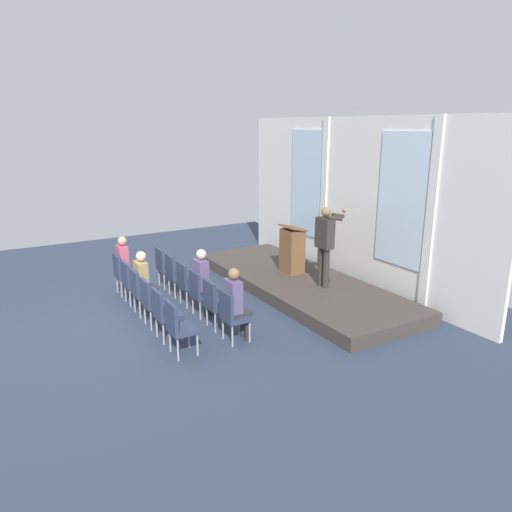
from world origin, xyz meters
TOP-DOWN VIEW (x-y plane):
  - ground_plane at (0.00, 0.00)m, footprint 14.84×14.84m
  - rear_partition at (0.03, 5.70)m, footprint 8.27×0.14m
  - stage_platform at (0.00, 4.28)m, footprint 6.24×2.25m
  - speaker at (0.75, 4.43)m, footprint 0.51×0.69m
  - mic_stand at (0.46, 4.67)m, footprint 0.28×0.28m
  - lectern at (-0.44, 4.40)m, footprint 0.60×0.48m
  - chair_r0_c0 at (-1.70, 1.67)m, footprint 0.46×0.44m
  - chair_r0_c1 at (-1.02, 1.67)m, footprint 0.46×0.44m
  - chair_r0_c2 at (-0.34, 1.67)m, footprint 0.46×0.44m
  - chair_r0_c3 at (0.34, 1.67)m, footprint 0.46×0.44m
  - audience_r0_c3 at (0.34, 1.75)m, footprint 0.36×0.39m
  - chair_r0_c4 at (1.02, 1.67)m, footprint 0.46×0.44m
  - chair_r0_c5 at (1.70, 1.67)m, footprint 0.46×0.44m
  - audience_r0_c5 at (1.70, 1.75)m, footprint 0.36×0.39m
  - chair_r1_c0 at (-1.70, 0.68)m, footprint 0.46×0.44m
  - audience_r1_c0 at (-1.70, 0.76)m, footprint 0.36×0.39m
  - chair_r1_c1 at (-1.02, 0.68)m, footprint 0.46×0.44m
  - chair_r1_c2 at (-0.34, 0.68)m, footprint 0.46×0.44m
  - audience_r1_c2 at (-0.34, 0.76)m, footprint 0.36×0.39m
  - chair_r1_c3 at (0.34, 0.68)m, footprint 0.46×0.44m
  - chair_r1_c4 at (1.02, 0.68)m, footprint 0.46×0.44m
  - chair_r1_c5 at (1.70, 0.68)m, footprint 0.46×0.44m

SIDE VIEW (x-z plane):
  - ground_plane at x=0.00m, z-range 0.00..0.00m
  - stage_platform at x=0.00m, z-range 0.00..0.27m
  - chair_r0_c0 at x=-1.70m, z-range 0.06..1.00m
  - chair_r0_c1 at x=-1.02m, z-range 0.06..1.00m
  - chair_r0_c2 at x=-0.34m, z-range 0.06..1.00m
  - chair_r0_c3 at x=0.34m, z-range 0.06..1.00m
  - chair_r0_c4 at x=1.02m, z-range 0.06..1.00m
  - chair_r0_c5 at x=1.70m, z-range 0.06..1.00m
  - chair_r1_c0 at x=-1.70m, z-range 0.06..1.00m
  - chair_r1_c1 at x=-1.02m, z-range 0.06..1.00m
  - chair_r1_c2 at x=-0.34m, z-range 0.06..1.00m
  - chair_r1_c3 at x=0.34m, z-range 0.06..1.00m
  - chair_r1_c4 at x=1.02m, z-range 0.06..1.00m
  - chair_r1_c5 at x=1.70m, z-range 0.06..1.00m
  - mic_stand at x=0.46m, z-range -0.17..1.39m
  - audience_r1_c2 at x=-0.34m, z-range 0.07..1.38m
  - audience_r1_c0 at x=-1.70m, z-range 0.07..1.41m
  - audience_r0_c5 at x=1.70m, z-range 0.07..1.42m
  - audience_r0_c3 at x=0.34m, z-range 0.07..1.44m
  - lectern at x=-0.44m, z-range 0.25..1.41m
  - speaker at x=0.75m, z-range 0.42..2.18m
  - rear_partition at x=0.03m, z-range 0.02..3.91m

